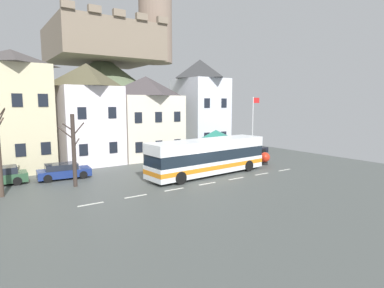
# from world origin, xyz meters

# --- Properties ---
(ground_plane) EXTENTS (40.00, 60.00, 0.07)m
(ground_plane) POSITION_xyz_m (0.00, -0.00, -0.03)
(ground_plane) COLOR #4A4F4C
(townhouse_00) EXTENTS (5.88, 5.55, 10.89)m
(townhouse_00) POSITION_xyz_m (-11.60, 11.74, 5.45)
(townhouse_00) COLOR beige
(townhouse_00) RESTS_ON ground_plane
(townhouse_01) EXTENTS (5.75, 6.20, 10.17)m
(townhouse_01) POSITION_xyz_m (-4.99, 12.07, 5.09)
(townhouse_01) COLOR white
(townhouse_01) RESTS_ON ground_plane
(townhouse_02) EXTENTS (6.95, 5.80, 9.18)m
(townhouse_02) POSITION_xyz_m (1.50, 11.87, 4.59)
(townhouse_02) COLOR silver
(townhouse_02) RESTS_ON ground_plane
(townhouse_03) EXTENTS (5.13, 6.50, 11.62)m
(townhouse_03) POSITION_xyz_m (9.18, 12.22, 5.81)
(townhouse_03) COLOR silver
(townhouse_03) RESTS_ON ground_plane
(hilltop_castle) EXTENTS (36.29, 36.29, 22.83)m
(hilltop_castle) POSITION_xyz_m (2.19, 27.98, 7.37)
(hilltop_castle) COLOR #5E6D4F
(hilltop_castle) RESTS_ON ground_plane
(transit_bus) EXTENTS (11.54, 3.41, 3.08)m
(transit_bus) POSITION_xyz_m (1.91, 0.81, 1.56)
(transit_bus) COLOR white
(transit_bus) RESTS_ON ground_plane
(bus_shelter) EXTENTS (3.60, 3.60, 3.46)m
(bus_shelter) POSITION_xyz_m (5.93, 4.80, 2.90)
(bus_shelter) COLOR #473D33
(bus_shelter) RESTS_ON ground_plane
(parked_car_00) EXTENTS (4.51, 2.19, 1.31)m
(parked_car_00) POSITION_xyz_m (12.81, 6.88, 0.65)
(parked_car_00) COLOR black
(parked_car_00) RESTS_ON ground_plane
(parked_car_01) EXTENTS (4.21, 2.10, 1.27)m
(parked_car_01) POSITION_xyz_m (-8.84, 6.33, 0.63)
(parked_car_01) COLOR navy
(parked_car_01) RESTS_ON ground_plane
(pedestrian_00) EXTENTS (0.33, 0.28, 1.63)m
(pedestrian_00) POSITION_xyz_m (8.23, 0.71, 0.88)
(pedestrian_00) COLOR #38332D
(pedestrian_00) RESTS_ON ground_plane
(pedestrian_01) EXTENTS (0.33, 0.31, 1.61)m
(pedestrian_01) POSITION_xyz_m (6.22, 3.18, 0.93)
(pedestrian_01) COLOR #2D2D38
(pedestrian_01) RESTS_ON ground_plane
(pedestrian_02) EXTENTS (0.30, 0.30, 1.46)m
(pedestrian_02) POSITION_xyz_m (7.77, 3.03, 0.80)
(pedestrian_02) COLOR black
(pedestrian_02) RESTS_ON ground_plane
(public_bench) EXTENTS (1.64, 0.48, 0.87)m
(public_bench) POSITION_xyz_m (6.02, 6.61, 0.47)
(public_bench) COLOR #33473D
(public_bench) RESTS_ON ground_plane
(flagpole) EXTENTS (0.95, 0.10, 6.84)m
(flagpole) POSITION_xyz_m (10.00, 3.53, 3.98)
(flagpole) COLOR silver
(flagpole) RESTS_ON ground_plane
(harbour_buoy) EXTENTS (1.01, 1.01, 1.26)m
(harbour_buoy) POSITION_xyz_m (9.45, 1.22, 0.70)
(harbour_buoy) COLOR black
(harbour_buoy) RESTS_ON ground_plane
(bare_tree_00) EXTENTS (1.79, 0.95, 5.41)m
(bare_tree_00) POSITION_xyz_m (-8.69, 3.22, 2.81)
(bare_tree_00) COLOR #382D28
(bare_tree_00) RESTS_ON ground_plane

